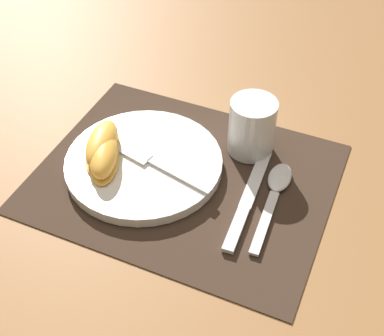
# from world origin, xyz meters

# --- Properties ---
(ground_plane) EXTENTS (3.00, 3.00, 0.00)m
(ground_plane) POSITION_xyz_m (0.00, 0.00, 0.00)
(ground_plane) COLOR olive
(placemat) EXTENTS (0.44, 0.35, 0.00)m
(placemat) POSITION_xyz_m (0.00, 0.00, 0.00)
(placemat) COLOR #38281E
(placemat) RESTS_ON ground_plane
(plate) EXTENTS (0.24, 0.24, 0.02)m
(plate) POSITION_xyz_m (-0.07, -0.01, 0.01)
(plate) COLOR white
(plate) RESTS_ON placemat
(juice_glass) EXTENTS (0.07, 0.07, 0.09)m
(juice_glass) POSITION_xyz_m (0.07, 0.10, 0.04)
(juice_glass) COLOR silver
(juice_glass) RESTS_ON placemat
(knife) EXTENTS (0.03, 0.21, 0.01)m
(knife) POSITION_xyz_m (0.10, -0.01, 0.01)
(knife) COLOR silver
(knife) RESTS_ON placemat
(spoon) EXTENTS (0.04, 0.18, 0.01)m
(spoon) POSITION_xyz_m (0.14, 0.03, 0.01)
(spoon) COLOR silver
(spoon) RESTS_ON placemat
(fork) EXTENTS (0.18, 0.06, 0.00)m
(fork) POSITION_xyz_m (-0.05, -0.01, 0.02)
(fork) COLOR silver
(fork) RESTS_ON plate
(citrus_wedge_0) EXTENTS (0.07, 0.11, 0.04)m
(citrus_wedge_0) POSITION_xyz_m (-0.13, -0.02, 0.04)
(citrus_wedge_0) COLOR #F7C656
(citrus_wedge_0) RESTS_ON plate
(citrus_wedge_1) EXTENTS (0.08, 0.11, 0.04)m
(citrus_wedge_1) POSITION_xyz_m (-0.12, -0.04, 0.04)
(citrus_wedge_1) COLOR #F7C656
(citrus_wedge_1) RESTS_ON plate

